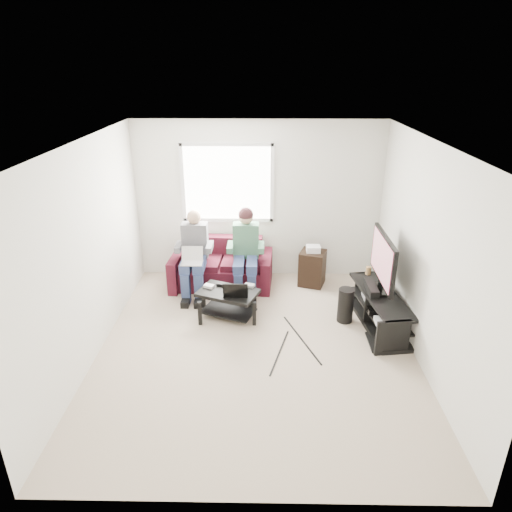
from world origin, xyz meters
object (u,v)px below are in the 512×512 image
Objects in this scene: sofa at (222,268)px; coffee_table at (228,298)px; tv at (383,260)px; subwoofer at (346,305)px; end_table at (312,267)px; tv_stand at (379,311)px.

coffee_table is at bearing -80.51° from sofa.
tv reaches higher than subwoofer.
sofa is 1.75× the size of coffee_table.
end_table is at bearing 39.53° from coffee_table.
sofa is at bearing 99.49° from coffee_table.
end_table is at bearing 1.38° from sofa.
tv is 1.55m from end_table.
subwoofer is at bearing 168.20° from tv_stand.
coffee_table is 0.86× the size of tv.
end_table is (-0.81, 1.16, -0.64)m from tv.
subwoofer is (1.83, -1.13, -0.04)m from sofa.
coffee_table is at bearing 177.75° from tv.
tv is 1.63× the size of end_table.
tv is (-0.00, 0.10, 0.73)m from tv_stand.
sofa reaches higher than tv_stand.
sofa is 1.51× the size of tv.
end_table is at bearing 107.09° from subwoofer.
tv_stand is at bearing -11.80° from subwoofer.
end_table is (1.30, 1.07, 0.00)m from coffee_table.
sofa is 2.45× the size of end_table.
subwoofer is 1.22m from end_table.
coffee_table is 0.63× the size of tv_stand.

